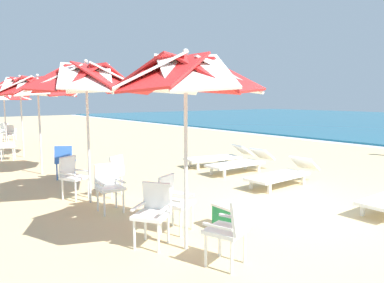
{
  "coord_description": "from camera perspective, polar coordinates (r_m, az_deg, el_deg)",
  "views": [
    {
      "loc": [
        3.95,
        -5.28,
        2.05
      ],
      "look_at": [
        -2.98,
        0.0,
        1.0
      ],
      "focal_mm": 33.94,
      "sensor_mm": 36.0,
      "label": 1
    }
  ],
  "objects": [
    {
      "name": "sun_lounger_1",
      "position": [
        8.81,
        14.18,
        -4.92
      ],
      "size": [
        0.72,
        2.17,
        0.62
      ],
      "color": "white",
      "rests_on": "ground"
    },
    {
      "name": "plastic_chair_5",
      "position": [
        7.77,
        -12.46,
        -4.82
      ],
      "size": [
        0.62,
        0.6,
        0.87
      ],
      "color": "white",
      "rests_on": "ground"
    },
    {
      "name": "sun_lounger_3",
      "position": [
        11.02,
        4.26,
        -2.39
      ],
      "size": [
        1.04,
        2.23,
        0.62
      ],
      "color": "white",
      "rests_on": "ground"
    },
    {
      "name": "plastic_chair_2",
      "position": [
        4.53,
        6.11,
        -13.22
      ],
      "size": [
        0.58,
        0.56,
        0.87
      ],
      "color": "white",
      "rests_on": "ground"
    },
    {
      "name": "beach_umbrella_4",
      "position": [
        16.88,
        -27.47,
        6.49
      ],
      "size": [
        2.18,
        2.18,
        2.5
      ],
      "color": "silver",
      "rests_on": "ground"
    },
    {
      "name": "plastic_chair_7",
      "position": [
        13.49,
        -27.28,
        -0.51
      ],
      "size": [
        0.56,
        0.59,
        0.87
      ],
      "color": "white",
      "rests_on": "ground"
    },
    {
      "name": "beach_umbrella_2",
      "position": [
        10.46,
        -23.07,
        7.77
      ],
      "size": [
        2.13,
        2.13,
        2.68
      ],
      "color": "silver",
      "rests_on": "ground"
    },
    {
      "name": "plastic_chair_1",
      "position": [
        5.17,
        -6.11,
        -10.64
      ],
      "size": [
        0.62,
        0.63,
        0.87
      ],
      "color": "white",
      "rests_on": "ground"
    },
    {
      "name": "plastic_chair_6",
      "position": [
        9.71,
        -19.36,
        -2.72
      ],
      "size": [
        0.62,
        0.61,
        0.87
      ],
      "color": "blue",
      "rests_on": "ground"
    },
    {
      "name": "beach_umbrella_0",
      "position": [
        4.74,
        -1.01,
        10.09
      ],
      "size": [
        2.05,
        2.05,
        2.67
      ],
      "color": "silver",
      "rests_on": "ground"
    },
    {
      "name": "ground_plane",
      "position": [
        6.91,
        15.43,
        -10.64
      ],
      "size": [
        80.0,
        80.0,
        0.0
      ],
      "primitive_type": "plane",
      "color": "#D3B784"
    },
    {
      "name": "beach_umbrella_1",
      "position": [
        7.24,
        -16.27,
        9.28
      ],
      "size": [
        2.31,
        2.31,
        2.77
      ],
      "color": "silver",
      "rests_on": "ground"
    },
    {
      "name": "plastic_chair_11",
      "position": [
        19.45,
        -27.92,
        1.48
      ],
      "size": [
        0.53,
        0.55,
        0.87
      ],
      "color": "white",
      "rests_on": "ground"
    },
    {
      "name": "sun_lounger_2",
      "position": [
        10.14,
        7.72,
        -3.24
      ],
      "size": [
        0.66,
        2.15,
        0.62
      ],
      "color": "white",
      "rests_on": "ground"
    },
    {
      "name": "beach_umbrella_3",
      "position": [
        13.77,
        -25.41,
        7.85
      ],
      "size": [
        2.09,
        2.09,
        2.82
      ],
      "color": "silver",
      "rests_on": "ground"
    },
    {
      "name": "cooler_box",
      "position": [
        5.8,
        5.95,
        -11.73
      ],
      "size": [
        0.5,
        0.34,
        0.4
      ],
      "color": "#238C4C",
      "rests_on": "ground"
    },
    {
      "name": "plastic_chair_4",
      "position": [
        6.76,
        -12.95,
        -6.58
      ],
      "size": [
        0.5,
        0.47,
        0.87
      ],
      "color": "white",
      "rests_on": "ground"
    },
    {
      "name": "plastic_chair_0",
      "position": [
        5.66,
        -3.06,
        -9.07
      ],
      "size": [
        0.6,
        0.58,
        0.87
      ],
      "color": "white",
      "rests_on": "ground"
    },
    {
      "name": "plastic_chair_3",
      "position": [
        7.81,
        -18.28,
        -4.94
      ],
      "size": [
        0.61,
        0.59,
        0.87
      ],
      "color": "white",
      "rests_on": "ground"
    },
    {
      "name": "plastic_chair_10",
      "position": [
        19.8,
        -26.83,
        1.62
      ],
      "size": [
        0.51,
        0.54,
        0.87
      ],
      "color": "white",
      "rests_on": "ground"
    },
    {
      "name": "plastic_chair_8",
      "position": [
        17.84,
        -26.94,
        1.12
      ],
      "size": [
        0.63,
        0.63,
        0.87
      ],
      "color": "white",
      "rests_on": "ground"
    }
  ]
}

